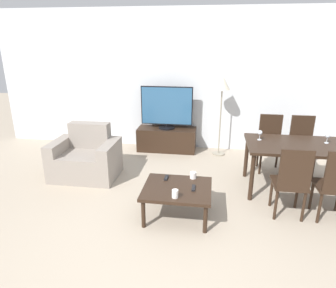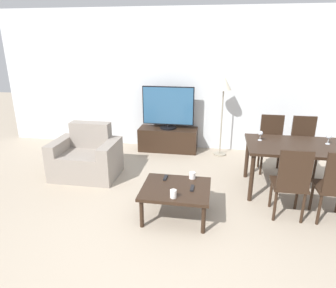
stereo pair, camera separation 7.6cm
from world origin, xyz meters
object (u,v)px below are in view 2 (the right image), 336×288
(tv_stand, at_px, (168,139))
(remote_secondary, at_px, (165,178))
(coffee_table, at_px, (176,191))
(dining_chair_far_left, at_px, (271,141))
(dining_chair_far, at_px, (303,143))
(floor_lamp, at_px, (224,89))
(cup_white_near, at_px, (192,175))
(dining_chair_near, at_px, (291,181))
(wine_glass_left, at_px, (329,137))
(tv, at_px, (168,108))
(armchair, at_px, (87,158))
(wine_glass_center, at_px, (260,134))
(remote_primary, at_px, (192,188))
(dining_table, at_px, (299,150))
(cup_colored_far, at_px, (173,194))
(dining_chair_near_right, at_px, (336,184))

(tv_stand, relative_size, remote_secondary, 7.66)
(coffee_table, xyz_separation_m, dining_chair_far_left, (1.37, 1.69, 0.16))
(tv_stand, relative_size, dining_chair_far, 1.23)
(floor_lamp, xyz_separation_m, cup_white_near, (-0.37, -1.97, -0.83))
(dining_chair_near, height_order, floor_lamp, floor_lamp)
(floor_lamp, bearing_deg, wine_glass_left, -39.65)
(dining_chair_far, bearing_deg, wine_glass_left, -77.99)
(tv, relative_size, cup_white_near, 11.54)
(armchair, xyz_separation_m, wine_glass_left, (3.61, 0.08, 0.52))
(tv, relative_size, wine_glass_center, 6.86)
(floor_lamp, xyz_separation_m, remote_primary, (-0.34, -2.26, -0.87))
(armchair, bearing_deg, dining_table, -0.51)
(cup_colored_far, bearing_deg, floor_lamp, 77.93)
(floor_lamp, relative_size, wine_glass_center, 10.33)
(dining_table, bearing_deg, cup_white_near, -156.03)
(remote_primary, bearing_deg, tv, 106.41)
(cup_white_near, relative_size, wine_glass_left, 0.59)
(wine_glass_left, bearing_deg, tv_stand, 152.52)
(coffee_table, relative_size, dining_chair_near, 0.89)
(tv, xyz_separation_m, remote_secondary, (0.32, -2.11, -0.47))
(dining_chair_near_right, bearing_deg, dining_chair_near, 180.00)
(dining_chair_near, relative_size, dining_chair_near_right, 1.00)
(dining_chair_near, bearing_deg, wine_glass_center, 107.79)
(floor_lamp, height_order, remote_secondary, floor_lamp)
(coffee_table, distance_m, wine_glass_center, 1.59)
(dining_chair_far, distance_m, wine_glass_center, 1.06)
(remote_primary, bearing_deg, dining_chair_far_left, 55.31)
(armchair, xyz_separation_m, tv_stand, (1.11, 1.38, -0.07))
(dining_table, distance_m, dining_chair_far, 0.81)
(coffee_table, height_order, cup_colored_far, cup_colored_far)
(coffee_table, relative_size, cup_colored_far, 8.62)
(cup_colored_far, bearing_deg, dining_chair_far, 46.03)
(dining_chair_near, xyz_separation_m, dining_chair_far_left, (0.00, 1.51, 0.00))
(armchair, distance_m, dining_chair_far, 3.56)
(dining_chair_near, bearing_deg, coffee_table, -172.75)
(remote_secondary, bearing_deg, wine_glass_left, 20.22)
(dining_table, height_order, dining_chair_far, dining_chair_far)
(dining_chair_far_left, distance_m, remote_primary, 2.06)
(tv, bearing_deg, armchair, -128.78)
(dining_chair_far, bearing_deg, dining_table, -108.50)
(dining_chair_far, bearing_deg, tv_stand, 164.56)
(remote_secondary, bearing_deg, tv, 98.56)
(coffee_table, distance_m, dining_chair_near_right, 1.89)
(coffee_table, relative_size, remote_secondary, 5.57)
(dining_chair_far, height_order, remote_secondary, dining_chair_far)
(tv_stand, bearing_deg, wine_glass_left, -27.48)
(dining_chair_near, xyz_separation_m, dining_chair_near_right, (0.51, 0.00, 0.00))
(dining_chair_far_left, height_order, cup_colored_far, dining_chair_far_left)
(tv, height_order, cup_white_near, tv)
(dining_chair_near_right, bearing_deg, dining_chair_far_left, 108.50)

